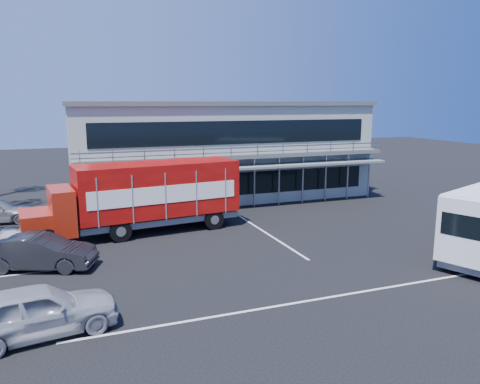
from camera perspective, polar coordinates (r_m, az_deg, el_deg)
name	(u,v)px	position (r m, az deg, el deg)	size (l,w,h in m)	color
ground	(253,252)	(23.15, 1.61, -7.37)	(120.00, 120.00, 0.00)	black
building	(217,148)	(37.22, -2.88, 5.35)	(22.40, 12.00, 7.30)	#A1A89A
red_truck	(144,195)	(26.65, -11.65, -0.34)	(11.90, 4.05, 3.93)	#A21E0D
parked_car_a	(37,311)	(16.39, -23.48, -13.14)	(1.98, 4.91, 1.67)	#9D9FA4
parked_car_b	(41,252)	(22.50, -23.15, -6.76)	(1.64, 4.69, 1.55)	black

